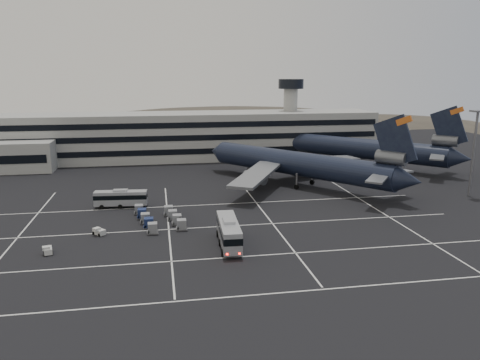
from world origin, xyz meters
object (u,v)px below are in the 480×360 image
tug_a (48,250)px  uld_cluster (159,218)px  trijet_main (300,164)px  bus_near (229,231)px  bus_far (121,198)px

tug_a → uld_cluster: 19.94m
trijet_main → uld_cluster: 39.88m
bus_near → tug_a: size_ratio=5.40×
bus_near → bus_far: bus_near is taller
trijet_main → tug_a: (-48.56, -34.51, -4.68)m
bus_far → tug_a: size_ratio=4.60×
bus_near → uld_cluster: (-10.50, 13.09, -1.43)m
bus_near → tug_a: (-26.47, 1.15, -1.74)m
uld_cluster → bus_near: bearing=-51.3°
tug_a → trijet_main: bearing=21.1°
tug_a → uld_cluster: (15.97, 11.94, 0.31)m
bus_far → uld_cluster: (7.18, -11.29, -1.07)m
trijet_main → bus_far: size_ratio=4.71×
tug_a → bus_near: bearing=-16.8°
trijet_main → tug_a: 59.76m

